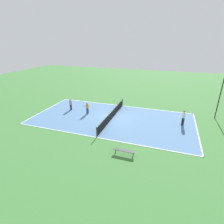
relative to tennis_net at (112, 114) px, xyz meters
The scene contains 11 objects.
ground_plane 0.59m from the tennis_net, ahead, with size 80.00×80.00×0.00m, color #3D7538.
court_surface 0.58m from the tennis_net, ahead, with size 9.79×19.63×0.02m.
tennis_net is the anchor object (origin of this frame).
bench 7.48m from the tennis_net, 26.77° to the left, with size 0.36×1.85×0.45m.
player_baseline_gray 6.48m from the tennis_net, 98.47° to the right, with size 0.51×0.51×1.58m.
player_near_white 8.32m from the tennis_net, 96.21° to the left, with size 0.43×0.43×1.84m.
player_center_orange 3.63m from the tennis_net, 96.96° to the right, with size 0.99×0.66×1.56m.
tennis_ball_far_baseline 3.69m from the tennis_net, 125.42° to the right, with size 0.07×0.07×0.07m, color #CCE033.
tennis_ball_right_alley 2.04m from the tennis_net, 162.32° to the right, with size 0.07×0.07×0.07m, color #CCE033.
tennis_ball_midcourt 4.23m from the tennis_net, 144.27° to the right, with size 0.07×0.07×0.07m, color #CCE033.
fence_post_back_left 13.12m from the tennis_net, 109.78° to the left, with size 0.12×0.12×5.27m.
Camera 1 is at (18.77, 6.39, 9.10)m, focal length 28.00 mm.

